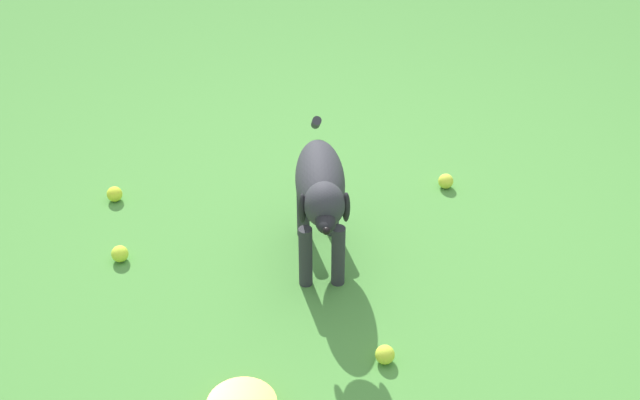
{
  "coord_description": "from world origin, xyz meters",
  "views": [
    {
      "loc": [
        1.19,
        -2.37,
        2.05
      ],
      "look_at": [
        -0.03,
        -0.14,
        0.27
      ],
      "focal_mm": 46.97,
      "sensor_mm": 36.0,
      "label": 1
    }
  ],
  "objects": [
    {
      "name": "tennis_ball_2",
      "position": [
        0.43,
        -0.53,
        0.03
      ],
      "size": [
        0.07,
        0.07,
        0.07
      ],
      "primitive_type": "sphere",
      "color": "#CADC38",
      "rests_on": "ground"
    },
    {
      "name": "dog",
      "position": [
        -0.0,
        -0.18,
        0.35
      ],
      "size": [
        0.46,
        0.69,
        0.53
      ],
      "rotation": [
        0.0,
        0.0,
        5.27
      ],
      "color": "#2D2D33",
      "rests_on": "ground"
    },
    {
      "name": "tennis_ball_0",
      "position": [
        0.22,
        0.54,
        0.03
      ],
      "size": [
        0.07,
        0.07,
        0.07
      ],
      "primitive_type": "sphere",
      "color": "#C8D43B",
      "rests_on": "ground"
    },
    {
      "name": "tennis_ball_4",
      "position": [
        -0.98,
        -0.23,
        0.03
      ],
      "size": [
        0.07,
        0.07,
        0.07
      ],
      "primitive_type": "sphere",
      "color": "#C7D72F",
      "rests_on": "ground"
    },
    {
      "name": "tennis_ball_3",
      "position": [
        -0.7,
        -0.53,
        0.03
      ],
      "size": [
        0.07,
        0.07,
        0.07
      ],
      "primitive_type": "sphere",
      "color": "#C7E336",
      "rests_on": "ground"
    },
    {
      "name": "ground",
      "position": [
        0.0,
        0.0,
        0.0
      ],
      "size": [
        14.0,
        14.0,
        0.0
      ],
      "primitive_type": "plane",
      "color": "#478438"
    }
  ]
}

